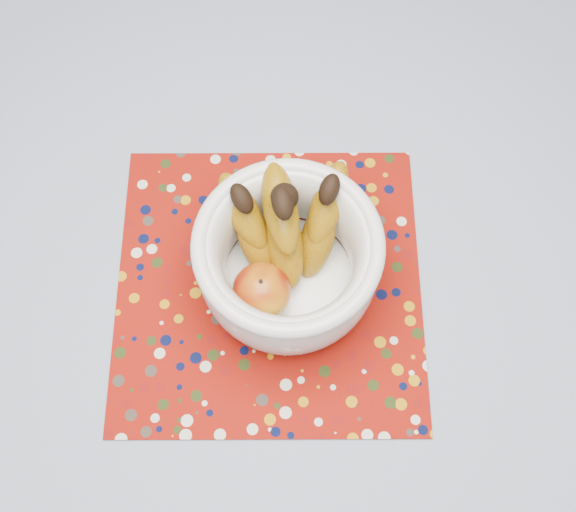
% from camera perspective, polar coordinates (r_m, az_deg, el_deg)
% --- Properties ---
extents(table, '(1.20, 1.20, 0.75)m').
position_cam_1_polar(table, '(1.01, -1.93, -1.42)').
color(table, brown).
rests_on(table, ground).
extents(tablecloth, '(1.32, 1.32, 0.01)m').
position_cam_1_polar(tablecloth, '(0.94, -2.08, 0.35)').
color(tablecloth, slate).
rests_on(tablecloth, table).
extents(placemat, '(0.42, 0.42, 0.00)m').
position_cam_1_polar(placemat, '(0.91, -1.61, -2.42)').
color(placemat, maroon).
rests_on(placemat, tablecloth).
extents(fruit_bowl, '(0.25, 0.25, 0.19)m').
position_cam_1_polar(fruit_bowl, '(0.84, -0.12, 0.58)').
color(fruit_bowl, silver).
rests_on(fruit_bowl, placemat).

